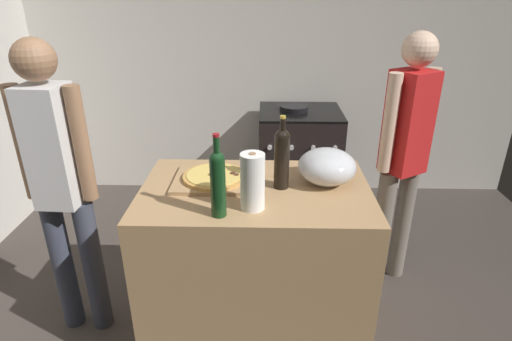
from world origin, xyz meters
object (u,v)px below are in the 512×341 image
at_px(stove, 298,159).
at_px(person_in_red, 404,151).
at_px(wine_bottle_dark, 282,156).
at_px(wine_bottle_amber, 218,181).
at_px(person_in_stripes, 60,181).
at_px(pizza, 215,176).
at_px(mixing_bowl, 327,166).
at_px(paper_towel_roll, 253,182).

xyz_separation_m(stove, person_in_red, (0.54, -1.01, 0.48)).
bearing_deg(stove, person_in_red, -62.04).
height_order(wine_bottle_dark, wine_bottle_amber, wine_bottle_amber).
bearing_deg(person_in_stripes, pizza, 1.38).
height_order(stove, person_in_red, person_in_red).
distance_m(wine_bottle_amber, stove, 1.96).
distance_m(mixing_bowl, person_in_stripes, 1.33).
bearing_deg(wine_bottle_dark, paper_towel_roll, -122.15).
bearing_deg(pizza, person_in_red, 22.62).
bearing_deg(person_in_stripes, person_in_red, 14.15).
bearing_deg(person_in_red, person_in_stripes, -165.85).
distance_m(stove, person_in_stripes, 2.03).
bearing_deg(paper_towel_roll, mixing_bowl, 36.51).
height_order(mixing_bowl, wine_bottle_dark, wine_bottle_dark).
xyz_separation_m(wine_bottle_dark, person_in_stripes, (-1.10, 0.03, -0.16)).
bearing_deg(wine_bottle_dark, person_in_stripes, 178.35).
distance_m(pizza, person_in_stripes, 0.78).
height_order(mixing_bowl, wine_bottle_amber, wine_bottle_amber).
bearing_deg(pizza, paper_towel_roll, -52.85).
distance_m(mixing_bowl, wine_bottle_amber, 0.60).
xyz_separation_m(pizza, wine_bottle_amber, (0.06, -0.33, 0.13)).
xyz_separation_m(pizza, person_in_red, (1.07, 0.45, -0.03)).
relative_size(pizza, person_in_red, 0.20).
distance_m(mixing_bowl, person_in_red, 0.69).
height_order(person_in_stripes, person_in_red, person_in_stripes).
height_order(wine_bottle_dark, person_in_stripes, person_in_stripes).
relative_size(wine_bottle_dark, wine_bottle_amber, 0.98).
xyz_separation_m(person_in_stripes, person_in_red, (1.85, 0.47, -0.01)).
relative_size(pizza, person_in_stripes, 0.19).
height_order(pizza, stove, pizza).
height_order(wine_bottle_dark, stove, wine_bottle_dark).
relative_size(mixing_bowl, person_in_stripes, 0.18).
bearing_deg(wine_bottle_amber, paper_towel_roll, 25.30).
bearing_deg(wine_bottle_dark, stove, 82.13).
distance_m(mixing_bowl, paper_towel_roll, 0.45).
xyz_separation_m(pizza, mixing_bowl, (0.55, 0.00, 0.06)).
bearing_deg(wine_bottle_dark, person_in_red, 33.78).
relative_size(mixing_bowl, paper_towel_roll, 1.10).
height_order(pizza, person_in_stripes, person_in_stripes).
xyz_separation_m(mixing_bowl, person_in_stripes, (-1.33, -0.02, -0.08)).
height_order(pizza, paper_towel_roll, paper_towel_roll).
distance_m(pizza, stove, 1.64).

